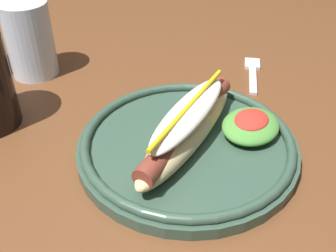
% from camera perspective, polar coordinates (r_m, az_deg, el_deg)
% --- Properties ---
extents(dining_table, '(1.50, 0.95, 0.74)m').
position_cam_1_polar(dining_table, '(0.61, -9.47, -8.28)').
color(dining_table, brown).
rests_on(dining_table, ground_plane).
extents(hot_dog_plate, '(0.28, 0.28, 0.08)m').
position_cam_1_polar(hot_dog_plate, '(0.52, 3.25, -1.81)').
color(hot_dog_plate, '#334C3D').
rests_on(hot_dog_plate, dining_table).
extents(fork, '(0.12, 0.07, 0.00)m').
position_cam_1_polar(fork, '(0.72, 11.76, 7.39)').
color(fork, silver).
rests_on(fork, dining_table).
extents(water_cup, '(0.08, 0.08, 0.12)m').
position_cam_1_polar(water_cup, '(0.71, -18.81, 11.41)').
color(water_cup, silver).
rests_on(water_cup, dining_table).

